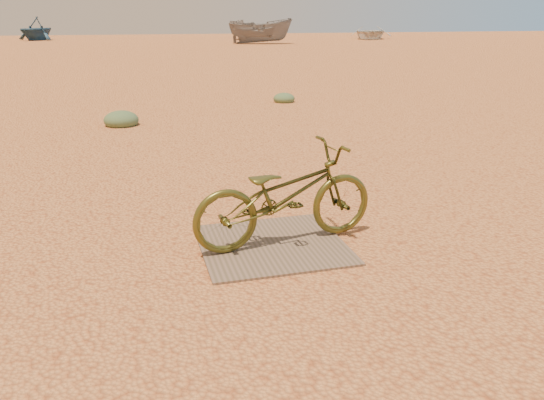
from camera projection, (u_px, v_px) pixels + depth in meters
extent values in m
plane|color=#E39656|center=(296.00, 240.00, 5.15)|extent=(120.00, 120.00, 0.00)
cube|color=#725A4C|center=(272.00, 244.00, 5.01)|extent=(1.34, 1.27, 0.02)
imported|color=#4B4B1B|center=(285.00, 195.00, 4.89)|extent=(1.85, 0.86, 0.94)
imported|color=navy|center=(36.00, 28.00, 45.56)|extent=(4.75, 4.89, 1.96)
imported|color=slate|center=(260.00, 31.00, 40.11)|extent=(5.09, 2.92, 1.86)
imported|color=silver|center=(370.00, 33.00, 48.25)|extent=(6.03, 6.62, 1.12)
ellipsoid|color=#5D744E|center=(122.00, 125.00, 10.50)|extent=(0.68, 0.68, 0.37)
ellipsoid|color=#5D744E|center=(284.00, 102.00, 13.31)|extent=(0.54, 0.54, 0.30)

